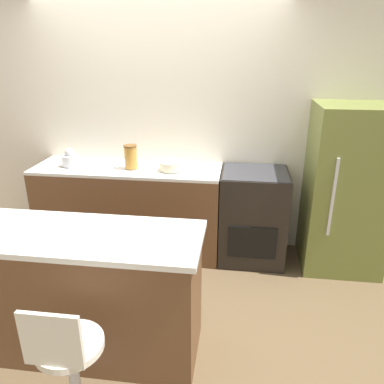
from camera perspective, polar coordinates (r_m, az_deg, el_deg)
The scene contains 10 objects.
ground_plane at distance 3.90m, azimuth -6.29°, elevation -11.06°, with size 14.00×14.00×0.00m, color brown.
wall_back at distance 4.00m, azimuth -4.86°, elevation 10.01°, with size 8.00×0.06×2.60m.
back_counter at distance 4.02m, azimuth -9.47°, elevation -2.61°, with size 1.91×0.60×0.94m.
kitchen_island at distance 2.81m, azimuth -15.37°, elevation -14.57°, with size 1.58×0.62×0.94m.
oven_range at distance 3.86m, azimuth 9.22°, elevation -3.62°, with size 0.65×0.61×0.94m.
refrigerator at distance 3.85m, azimuth 22.49°, elevation 0.27°, with size 0.73×0.66×1.61m.
stool_chair at distance 2.32m, azimuth -17.92°, elevation -24.45°, with size 0.36×0.36×0.93m.
kettle at distance 4.00m, azimuth -18.08°, elevation 4.82°, with size 0.17×0.17×0.18m.
mixing_bowl at distance 3.69m, azimuth -3.17°, elevation 4.03°, with size 0.23×0.23×0.08m.
canister_jar at distance 3.76m, azimuth -9.32°, elevation 5.33°, with size 0.13×0.13×0.23m.
Camera 1 is at (0.85, -3.19, 2.08)m, focal length 35.00 mm.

